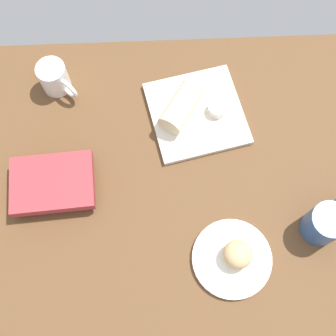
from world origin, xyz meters
The scene contains 9 objects.
dining_table centered at (0.00, 0.00, 2.00)cm, with size 110.00×90.00×4.00cm, color brown.
round_plate centered at (-14.83, 18.81, 4.70)cm, with size 19.29×19.29×1.40cm, color white.
scone_pastry centered at (-15.79, 18.37, 8.31)cm, with size 7.08×6.94×5.81cm, color tan.
square_plate centered at (-8.80, -20.49, 4.80)cm, with size 24.34×24.34×1.60cm, color silver.
sauce_cup centered at (-14.27, -20.59, 7.04)cm, with size 5.01×5.01×2.69cm.
breakfast_wrap centered at (-4.42, -20.41, 8.91)cm, with size 6.62×6.62×13.24cm, color beige.
book_stack centered at (29.10, -1.30, 6.90)cm, with size 21.41×15.99×5.42cm.
coffee_mug centered at (29.11, -30.79, 8.54)cm, with size 10.70×10.14×8.88cm.
second_mug centered at (-37.11, 11.85, 9.33)cm, with size 11.23×12.40×10.45cm.
Camera 1 is at (1.22, 33.86, 112.98)cm, focal length 47.50 mm.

